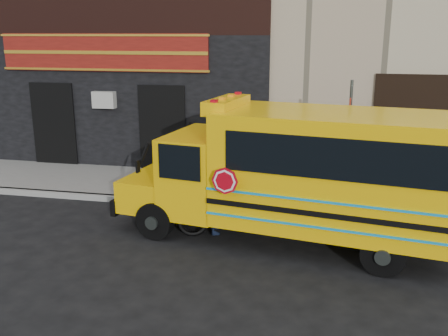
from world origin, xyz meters
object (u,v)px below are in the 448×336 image
(school_bus, at_px, (300,171))
(sign_pole, at_px, (348,142))
(cyclist, at_px, (214,197))
(bicycle, at_px, (218,211))

(school_bus, bearing_deg, sign_pole, 63.06)
(school_bus, relative_size, cyclist, 4.25)
(school_bus, bearing_deg, bicycle, -179.45)
(sign_pole, xyz_separation_m, bicycle, (-2.68, -1.97, -1.22))
(school_bus, height_order, cyclist, school_bus)
(bicycle, bearing_deg, sign_pole, -76.09)
(bicycle, distance_m, cyclist, 0.32)
(school_bus, distance_m, bicycle, 1.95)
(sign_pole, xyz_separation_m, cyclist, (-2.77, -1.96, -0.91))
(sign_pole, height_order, bicycle, sign_pole)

